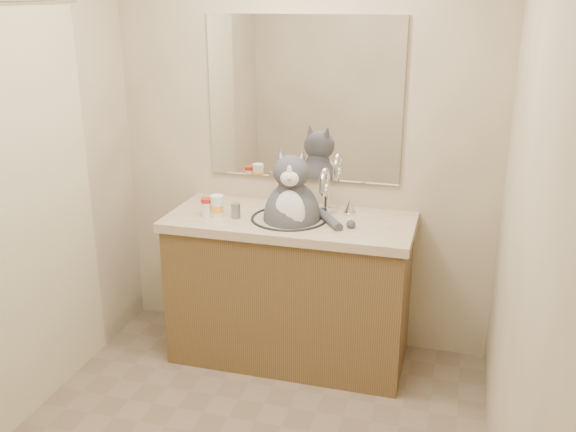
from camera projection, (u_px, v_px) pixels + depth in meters
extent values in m
cube|color=beige|center=(304.00, 143.00, 3.63)|extent=(2.20, 0.01, 2.40)
cube|color=beige|center=(8.00, 393.00, 1.34)|extent=(2.20, 0.01, 2.40)
cube|color=beige|center=(524.00, 238.00, 2.21)|extent=(0.01, 2.50, 2.40)
cube|color=brown|center=(290.00, 293.00, 3.63)|extent=(1.30, 0.55, 0.80)
cube|color=#D0B295|center=(290.00, 222.00, 3.49)|extent=(1.34, 0.59, 0.05)
torus|color=black|center=(289.00, 218.00, 3.46)|extent=(0.42, 0.42, 0.02)
ellipsoid|color=white|center=(289.00, 232.00, 3.49)|extent=(0.40, 0.40, 0.15)
cylinder|color=silver|center=(327.00, 195.00, 3.54)|extent=(0.03, 0.03, 0.18)
torus|color=silver|center=(325.00, 182.00, 3.45)|extent=(0.03, 0.16, 0.16)
cone|color=silver|center=(350.00, 205.00, 3.52)|extent=(0.06, 0.06, 0.08)
cube|color=white|center=(303.00, 99.00, 3.53)|extent=(1.10, 0.02, 0.90)
cube|color=beige|center=(17.00, 226.00, 2.91)|extent=(0.01, 1.20, 1.90)
ellipsoid|color=#444449|center=(292.00, 219.00, 3.46)|extent=(0.36, 0.38, 0.42)
ellipsoid|color=white|center=(290.00, 214.00, 3.34)|extent=(0.18, 0.12, 0.26)
ellipsoid|color=#444449|center=(291.00, 172.00, 3.33)|extent=(0.21, 0.19, 0.18)
ellipsoid|color=white|center=(290.00, 179.00, 3.26)|extent=(0.10, 0.06, 0.08)
sphere|color=#D88C8C|center=(289.00, 179.00, 3.23)|extent=(0.02, 0.02, 0.02)
cone|color=#444449|center=(281.00, 155.00, 3.32)|extent=(0.09, 0.08, 0.09)
cone|color=#444449|center=(302.00, 156.00, 3.31)|extent=(0.09, 0.08, 0.09)
cylinder|color=#444449|center=(329.00, 219.00, 3.39)|extent=(0.19, 0.25, 0.05)
cylinder|color=white|center=(207.00, 209.00, 3.49)|extent=(0.07, 0.07, 0.08)
cylinder|color=red|center=(206.00, 200.00, 3.47)|extent=(0.08, 0.08, 0.02)
cylinder|color=white|center=(217.00, 208.00, 3.48)|extent=(0.07, 0.07, 0.10)
cylinder|color=#FCA52A|center=(217.00, 208.00, 3.48)|extent=(0.08, 0.08, 0.04)
cylinder|color=white|center=(217.00, 198.00, 3.46)|extent=(0.08, 0.08, 0.02)
cylinder|color=slate|center=(236.00, 211.00, 3.46)|extent=(0.07, 0.07, 0.08)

